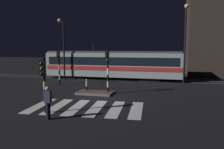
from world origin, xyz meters
The scene contains 13 objects.
ground_plane centered at (0.00, 0.00, 0.00)m, with size 120.00×120.00×0.00m, color black.
rail_near centered at (0.00, 9.48, 0.01)m, with size 80.00×0.12×0.03m, color #59595E.
rail_far centered at (0.00, 10.92, 0.01)m, with size 80.00×0.12×0.03m, color #59595E.
crosswalk_zebra centered at (0.00, -2.69, 0.01)m, with size 7.10×4.31×0.02m.
traffic_island centered at (-0.84, 1.51, 0.09)m, with size 2.79×1.66×0.18m.
traffic_light_median_centre centered at (0.14, 1.68, 2.36)m, with size 0.36×0.42×3.57m.
traffic_light_corner_far_left centered at (-5.77, 5.00, 2.26)m, with size 0.36×0.42×3.42m.
traffic_light_kerb_mid_left centered at (-1.83, -4.41, 2.07)m, with size 0.36×0.42×3.14m.
street_lamp_trackside_left centered at (-6.85, 8.15, 4.34)m, with size 0.44×1.21×6.79m.
street_lamp_trackside_right centered at (6.27, 8.74, 4.91)m, with size 0.44×1.21×7.83m.
tram centered at (-1.62, 10.20, 1.75)m, with size 15.92×2.58×4.15m.
pedestrian_waiting_at_kerb centered at (-1.08, -5.32, 0.88)m, with size 0.36×0.24×1.71m.
bollard_island_edge centered at (-1.71, 1.89, 0.56)m, with size 0.12×0.12×1.11m.
Camera 1 is at (4.93, -15.58, 3.67)m, focal length 36.80 mm.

